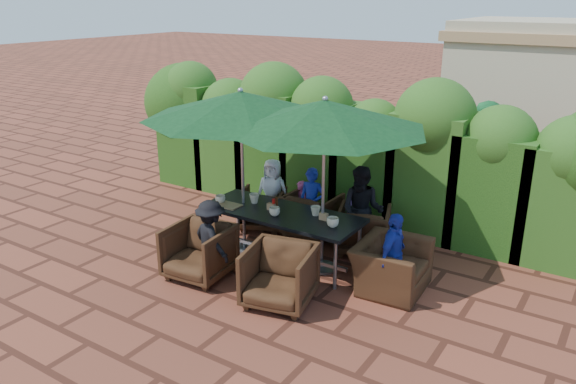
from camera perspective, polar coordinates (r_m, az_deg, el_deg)
The scene contains 30 objects.
ground at distance 8.25m, azimuth -1.77°, elevation -7.11°, with size 80.00×80.00×0.00m, color brown.
dining_table at distance 8.05m, azimuth -0.66°, elevation -2.53°, with size 2.35×0.90×0.75m.
umbrella_left at distance 8.02m, azimuth -4.82°, elevation 8.79°, with size 2.83×2.83×2.46m.
umbrella_right at distance 7.35m, azimuth 3.76°, elevation 7.83°, with size 2.75×2.75×2.46m.
chair_far_left at distance 9.31m, azimuth -2.59°, elevation -1.51°, with size 0.70×0.66×0.72m, color black.
chair_far_mid at distance 8.97m, azimuth 2.49°, elevation -2.11°, with size 0.77×0.72×0.80m, color black.
chair_far_right at distance 8.51m, azimuth 7.69°, elevation -3.58°, with size 0.75×0.70×0.77m, color black.
chair_near_left at distance 7.77m, azimuth -9.06°, elevation -5.75°, with size 0.80×0.75×0.82m, color black.
chair_near_right at distance 7.03m, azimuth -0.90°, elevation -8.25°, with size 0.81×0.76×0.84m, color black.
chair_end_right at distance 7.49m, azimuth 10.47°, elevation -6.67°, with size 0.99×0.64×0.86m, color black.
adult_far_left at distance 9.34m, azimuth -1.57°, elevation -0.06°, with size 0.57×0.34×1.15m, color white.
adult_far_mid at distance 8.79m, azimuth 2.41°, elevation -1.26°, with size 0.42×0.34×1.17m, color #1C2B9C.
adult_far_right at distance 8.37m, azimuth 7.55°, elevation -1.88°, with size 0.64×0.39×1.34m, color black.
adult_near_left at distance 7.65m, azimuth -7.78°, elevation -4.86°, with size 0.72×0.33×1.12m, color black.
adult_end_right at distance 7.27m, azimuth 10.62°, elevation -6.35°, with size 0.66×0.33×1.13m, color #1C2B9C.
child_left at distance 9.23m, azimuth 1.28°, elevation -1.35°, with size 0.30×0.24×0.83m, color #F2559F.
child_right at distance 8.83m, azimuth 6.39°, elevation -2.46°, with size 0.30×0.24×0.83m, color #8153B4.
pedestrian_a at distance 10.97m, azimuth 19.29°, elevation 3.91°, with size 1.79×0.64×1.91m, color #279049.
pedestrian_b at distance 10.93m, azimuth 21.89°, elevation 2.63°, with size 0.76×0.46×1.58m, color #F2559F.
cup_a at distance 8.40m, azimuth -6.89°, elevation -0.73°, with size 0.15×0.15×0.12m, color beige.
cup_b at distance 8.36m, azimuth -3.43°, elevation -0.66°, with size 0.15×0.15×0.14m, color beige.
cup_c at distance 7.87m, azimuth -1.38°, elevation -1.99°, with size 0.16×0.16×0.12m, color beige.
cup_d at distance 7.89m, azimuth 2.82°, elevation -1.93°, with size 0.14×0.14×0.13m, color beige.
cup_e at distance 7.52m, azimuth 4.56°, elevation -3.08°, with size 0.17×0.17×0.13m, color beige.
ketchup_bottle at distance 8.07m, azimuth -1.47°, elevation -1.28°, with size 0.04×0.04×0.17m, color #B20C0A.
sauce_bottle at distance 8.14m, azimuth -1.18°, elevation -1.09°, with size 0.04×0.04×0.17m, color #4C230C.
serving_tray at distance 8.29m, azimuth -6.05°, elevation -1.36°, with size 0.35×0.25×0.02m, color olive.
number_block_left at distance 8.08m, azimuth -1.71°, elevation -1.50°, with size 0.12×0.06×0.10m, color tan.
number_block_right at distance 7.74m, azimuth 3.64°, elevation -2.49°, with size 0.12×0.06×0.10m, color tan.
hedge_wall at distance 9.76m, azimuth 4.89°, elevation 5.50°, with size 9.10×1.60×2.57m.
Camera 1 is at (4.23, -6.06, 3.68)m, focal length 35.00 mm.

